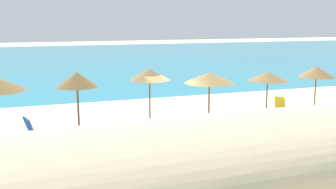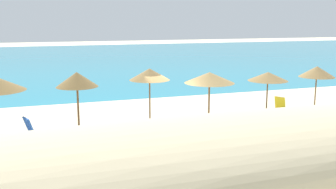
{
  "view_description": "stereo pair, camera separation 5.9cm",
  "coord_description": "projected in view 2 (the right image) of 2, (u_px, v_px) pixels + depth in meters",
  "views": [
    {
      "loc": [
        -6.23,
        -17.61,
        5.15
      ],
      "look_at": [
        0.19,
        1.04,
        1.4
      ],
      "focal_mm": 41.95,
      "sensor_mm": 36.0,
      "label": 1
    },
    {
      "loc": [
        -6.17,
        -17.63,
        5.15
      ],
      "look_at": [
        0.19,
        1.04,
        1.4
      ],
      "focal_mm": 41.95,
      "sensor_mm": 36.0,
      "label": 2
    }
  ],
  "objects": [
    {
      "name": "lounge_chair_0",
      "position": [
        275.0,
        111.0,
        20.63
      ],
      "size": [
        1.66,
        1.23,
        1.14
      ],
      "rotation": [
        0.0,
        0.0,
        2.04
      ],
      "color": "yellow",
      "rests_on": "ground_plane"
    },
    {
      "name": "beach_umbrella_3",
      "position": [
        150.0,
        74.0,
        19.21
      ],
      "size": [
        2.0,
        2.0,
        2.82
      ],
      "color": "brown",
      "rests_on": "ground_plane"
    },
    {
      "name": "ground_plane",
      "position": [
        171.0,
        126.0,
        19.31
      ],
      "size": [
        160.0,
        160.0,
        0.0
      ],
      "primitive_type": "plane",
      "color": "beige"
    },
    {
      "name": "beach_umbrella_5",
      "position": [
        268.0,
        76.0,
        21.41
      ],
      "size": [
        2.18,
        2.18,
        2.36
      ],
      "color": "brown",
      "rests_on": "ground_plane"
    },
    {
      "name": "sea_water",
      "position": [
        83.0,
        59.0,
        52.86
      ],
      "size": [
        160.0,
        58.02,
        0.01
      ],
      "primitive_type": "cube",
      "color": "teal",
      "rests_on": "ground_plane"
    },
    {
      "name": "beach_umbrella_2",
      "position": [
        77.0,
        80.0,
        17.72
      ],
      "size": [
        1.91,
        1.91,
        2.85
      ],
      "color": "brown",
      "rests_on": "ground_plane"
    },
    {
      "name": "lounge_chair_1",
      "position": [
        20.0,
        134.0,
        16.26
      ],
      "size": [
        1.51,
        1.11,
        1.15
      ],
      "rotation": [
        0.0,
        0.0,
        1.93
      ],
      "color": "blue",
      "rests_on": "ground_plane"
    },
    {
      "name": "cooler_box",
      "position": [
        57.0,
        146.0,
        15.57
      ],
      "size": [
        0.49,
        0.44,
        0.43
      ],
      "primitive_type": "cube",
      "rotation": [
        0.0,
        0.0,
        2.88
      ],
      "color": "red",
      "rests_on": "ground_plane"
    },
    {
      "name": "beach_umbrella_6",
      "position": [
        317.0,
        72.0,
        22.66
      ],
      "size": [
        2.05,
        2.05,
        2.53
      ],
      "color": "brown",
      "rests_on": "ground_plane"
    },
    {
      "name": "beach_umbrella_4",
      "position": [
        209.0,
        78.0,
        20.35
      ],
      "size": [
        2.62,
        2.62,
        2.49
      ],
      "color": "brown",
      "rests_on": "ground_plane"
    },
    {
      "name": "dune_ridge",
      "position": [
        174.0,
        169.0,
        10.37
      ],
      "size": [
        39.49,
        6.65,
        2.53
      ],
      "primitive_type": "ellipsoid",
      "rotation": [
        0.0,
        0.0,
        0.03
      ],
      "color": "beige",
      "rests_on": "ground_plane"
    }
  ]
}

